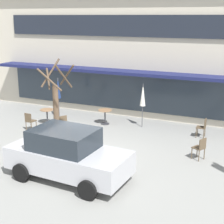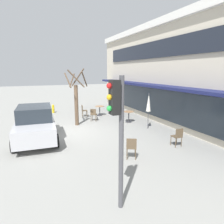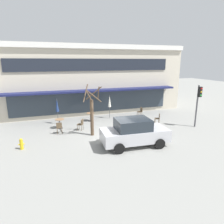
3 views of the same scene
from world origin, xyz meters
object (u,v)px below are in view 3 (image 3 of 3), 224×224
(patio_umbrella_green_folded, at_px, (57,105))
(cafe_chair_1, at_px, (140,111))
(cafe_chair_2, at_px, (59,127))
(cafe_chair_3, at_px, (158,118))
(traffic_light_pole, at_px, (198,99))
(cafe_table_near_wall, at_px, (90,116))
(cafe_chair_0, at_px, (81,124))
(street_tree, at_px, (92,113))
(patio_umbrella_cream_folded, at_px, (110,101))
(parked_sedan, at_px, (134,132))
(cafe_table_streetside, at_px, (60,122))
(fire_hydrant, at_px, (21,144))

(patio_umbrella_green_folded, relative_size, cafe_chair_1, 2.47)
(cafe_chair_2, relative_size, cafe_chair_3, 1.00)
(cafe_chair_3, relative_size, traffic_light_pole, 0.26)
(cafe_chair_2, distance_m, cafe_chair_3, 8.18)
(cafe_table_near_wall, distance_m, cafe_chair_1, 4.94)
(cafe_chair_0, height_order, cafe_chair_1, same)
(patio_umbrella_green_folded, distance_m, cafe_chair_2, 2.72)
(cafe_chair_3, height_order, street_tree, street_tree)
(cafe_chair_0, distance_m, street_tree, 1.85)
(patio_umbrella_cream_folded, relative_size, cafe_chair_0, 2.47)
(parked_sedan, height_order, traffic_light_pole, traffic_light_pole)
(cafe_table_streetside, relative_size, fire_hydrant, 1.08)
(traffic_light_pole, bearing_deg, cafe_table_streetside, 163.18)
(patio_umbrella_cream_folded, bearing_deg, parked_sedan, -93.93)
(fire_hydrant, bearing_deg, cafe_chair_3, 9.89)
(cafe_chair_2, bearing_deg, street_tree, -24.61)
(cafe_chair_0, relative_size, street_tree, 0.24)
(patio_umbrella_cream_folded, bearing_deg, cafe_chair_0, -141.53)
(cafe_chair_0, bearing_deg, cafe_chair_2, -170.05)
(cafe_table_near_wall, xyz_separation_m, cafe_chair_0, (-1.22, -2.15, 0.01))
(cafe_chair_3, distance_m, street_tree, 6.09)
(street_tree, height_order, traffic_light_pole, street_tree)
(cafe_chair_2, height_order, street_tree, street_tree)
(patio_umbrella_green_folded, xyz_separation_m, cafe_chair_2, (-0.07, -2.49, -1.10))
(cafe_chair_0, height_order, traffic_light_pole, traffic_light_pole)
(cafe_table_streetside, height_order, cafe_chair_2, cafe_chair_2)
(patio_umbrella_green_folded, xyz_separation_m, cafe_chair_1, (7.74, -0.03, -1.10))
(parked_sedan, xyz_separation_m, fire_hydrant, (-6.73, 1.61, -0.53))
(cafe_chair_0, xyz_separation_m, cafe_chair_3, (6.52, -0.47, 0.00))
(cafe_chair_2, relative_size, parked_sedan, 0.21)
(cafe_table_near_wall, distance_m, fire_hydrant, 6.90)
(cafe_table_streetside, xyz_separation_m, fire_hydrant, (-2.52, -3.30, -0.16))
(cafe_chair_1, bearing_deg, cafe_table_near_wall, -179.83)
(patio_umbrella_green_folded, bearing_deg, traffic_light_pole, -22.55)
(patio_umbrella_cream_folded, height_order, parked_sedan, patio_umbrella_cream_folded)
(street_tree, bearing_deg, patio_umbrella_cream_folded, 56.40)
(cafe_table_streetside, xyz_separation_m, cafe_chair_2, (-0.13, -1.27, 0.01))
(cafe_chair_2, bearing_deg, fire_hydrant, -139.80)
(cafe_table_streetside, bearing_deg, fire_hydrant, -127.38)
(parked_sedan, bearing_deg, patio_umbrella_cream_folded, 86.07)
(cafe_chair_1, distance_m, cafe_chair_2, 8.19)
(patio_umbrella_cream_folded, bearing_deg, cafe_chair_3, -41.04)
(cafe_table_streetside, xyz_separation_m, cafe_chair_1, (7.69, 1.18, 0.01))
(patio_umbrella_green_folded, distance_m, patio_umbrella_cream_folded, 4.72)
(cafe_chair_0, height_order, cafe_chair_3, same)
(cafe_table_near_wall, bearing_deg, patio_umbrella_green_folded, 179.00)
(fire_hydrant, bearing_deg, patio_umbrella_green_folded, 61.34)
(cafe_chair_2, bearing_deg, parked_sedan, -39.88)
(cafe_table_streetside, distance_m, patio_umbrella_green_folded, 1.65)
(cafe_chair_0, relative_size, fire_hydrant, 1.26)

